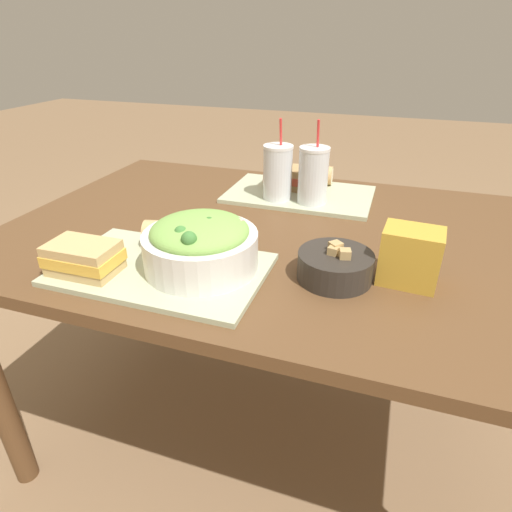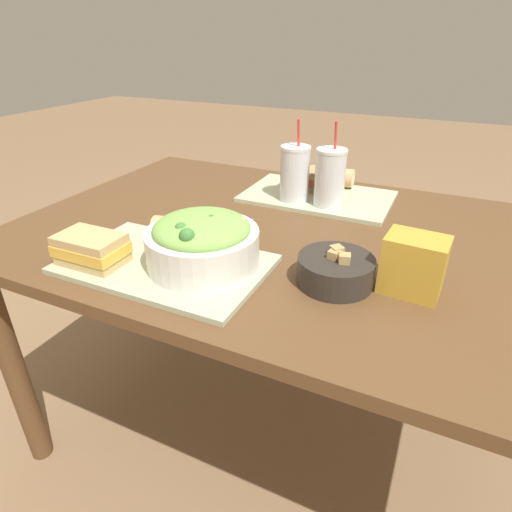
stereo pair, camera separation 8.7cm
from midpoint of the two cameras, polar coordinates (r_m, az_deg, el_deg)
The scene contains 14 objects.
ground_plane at distance 1.54m, azimuth 1.01°, elevation -21.70°, with size 12.00×12.00×0.00m, color #846647.
dining_table at distance 1.14m, azimuth 1.28°, elevation -0.60°, with size 1.43×0.94×0.72m.
tray_near at distance 0.94m, azimuth -15.02°, elevation -1.80°, with size 0.44×0.27×0.01m.
tray_far at distance 1.33m, azimuth 3.94°, elevation 8.16°, with size 0.44×0.27×0.01m.
salad_bowl at distance 0.89m, azimuth -10.20°, elevation 1.54°, with size 0.24×0.24×0.12m.
soup_bowl at distance 0.88m, azimuth 7.74°, elevation -1.28°, with size 0.15×0.15×0.08m.
sandwich_near at distance 0.96m, azimuth -24.47°, elevation -0.29°, with size 0.15×0.09×0.06m.
baguette_near at distance 1.01m, azimuth -13.07°, elevation 2.86°, with size 0.15×0.09×0.06m.
sandwich_far at distance 1.36m, azimuth 2.77°, elevation 10.35°, with size 0.16×0.09×0.06m.
baguette_far at distance 1.41m, azimuth 5.71°, elevation 10.76°, with size 0.14×0.07×0.06m.
drink_cup_dark at distance 1.26m, azimuth 0.89°, elevation 10.83°, with size 0.09×0.09×0.23m.
drink_cup_red at distance 1.23m, azimuth 5.58°, elevation 10.38°, with size 0.09×0.09×0.23m.
chip_bag at distance 0.89m, azimuth 17.25°, elevation -0.13°, with size 0.12×0.09×0.12m.
napkin_folded at distance 1.16m, azimuth -8.56°, elevation 4.51°, with size 0.16×0.13×0.00m.
Camera 1 is at (0.25, -0.97, 1.18)m, focal length 30.00 mm.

